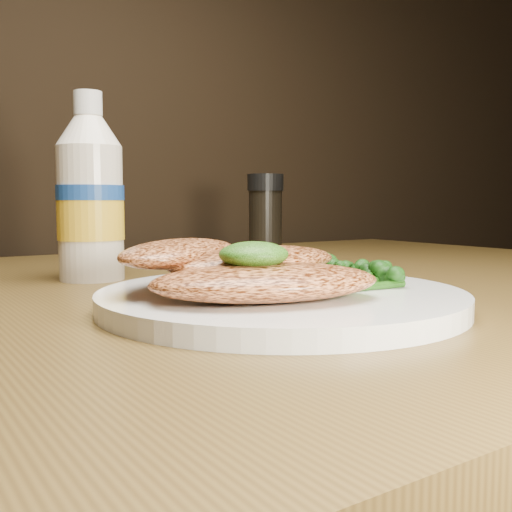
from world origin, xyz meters
TOP-DOWN VIEW (x-y plane):
  - plate at (-0.04, 0.90)m, footprint 0.27×0.27m
  - chicken_front at (-0.08, 0.86)m, footprint 0.18×0.13m
  - chicken_mid at (-0.06, 0.91)m, footprint 0.16×0.09m
  - chicken_back at (-0.11, 0.94)m, footprint 0.15×0.14m
  - pesto_front at (-0.09, 0.87)m, footprint 0.06×0.06m
  - broccolini_bundle at (-0.00, 0.90)m, footprint 0.16×0.14m
  - mayo_bottle at (-0.11, 1.14)m, footprint 0.08×0.08m
  - pepper_grinder at (0.14, 1.18)m, footprint 0.05×0.05m

SIDE VIEW (x-z plane):
  - plate at x=-0.04m, z-range 0.75..0.76m
  - broccolini_bundle at x=0.00m, z-range 0.76..0.78m
  - chicken_front at x=-0.08m, z-range 0.76..0.79m
  - chicken_mid at x=-0.06m, z-range 0.77..0.80m
  - chicken_back at x=-0.11m, z-range 0.78..0.80m
  - pesto_front at x=-0.09m, z-range 0.79..0.80m
  - pepper_grinder at x=0.14m, z-range 0.75..0.87m
  - mayo_bottle at x=-0.11m, z-range 0.75..0.94m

